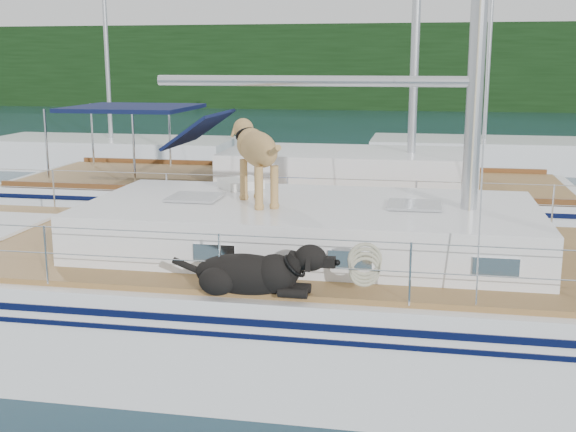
# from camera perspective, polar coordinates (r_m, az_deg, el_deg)

# --- Properties ---
(ground) EXTENTS (120.00, 120.00, 0.00)m
(ground) POSITION_cam_1_polar(r_m,az_deg,el_deg) (9.08, -3.39, -10.06)
(ground) COLOR black
(ground) RESTS_ON ground
(tree_line) EXTENTS (90.00, 3.00, 6.00)m
(tree_line) POSITION_cam_1_polar(r_m,az_deg,el_deg) (53.19, 8.60, 11.55)
(tree_line) COLOR black
(tree_line) RESTS_ON ground
(shore_bank) EXTENTS (92.00, 1.00, 1.20)m
(shore_bank) POSITION_cam_1_polar(r_m,az_deg,el_deg) (54.47, 8.57, 9.04)
(shore_bank) COLOR #595147
(shore_bank) RESTS_ON ground
(main_sailboat) EXTENTS (12.00, 3.84, 14.01)m
(main_sailboat) POSITION_cam_1_polar(r_m,az_deg,el_deg) (8.82, -2.86, -6.03)
(main_sailboat) COLOR white
(main_sailboat) RESTS_ON ground
(neighbor_sailboat) EXTENTS (11.00, 3.50, 13.30)m
(neighbor_sailboat) POSITION_cam_1_polar(r_m,az_deg,el_deg) (14.41, 0.42, 0.93)
(neighbor_sailboat) COLOR white
(neighbor_sailboat) RESTS_ON ground
(bg_boat_west) EXTENTS (8.00, 3.00, 11.65)m
(bg_boat_west) POSITION_cam_1_polar(r_m,az_deg,el_deg) (24.52, -13.74, 4.81)
(bg_boat_west) COLOR white
(bg_boat_west) RESTS_ON ground
(bg_boat_center) EXTENTS (7.20, 3.00, 11.65)m
(bg_boat_center) POSITION_cam_1_polar(r_m,az_deg,el_deg) (24.41, 15.15, 4.72)
(bg_boat_center) COLOR white
(bg_boat_center) RESTS_ON ground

